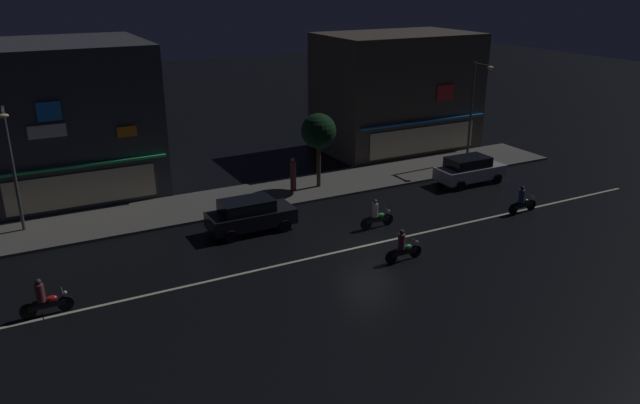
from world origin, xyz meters
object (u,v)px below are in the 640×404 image
(pedestrian_on_sidewalk, at_px, (293,175))
(traffic_cone, at_px, (284,208))
(parked_car_near_kerb, at_px, (250,215))
(motorcycle_opposite_lane, at_px, (522,201))
(streetlamp_west, at_px, (11,159))
(parked_car_trailing, at_px, (469,170))
(streetlamp_mid, at_px, (474,104))
(motorcycle_trailing_far, at_px, (403,248))
(motorcycle_lead, at_px, (376,216))
(motorcycle_following, at_px, (44,300))

(pedestrian_on_sidewalk, height_order, traffic_cone, pedestrian_on_sidewalk)
(parked_car_near_kerb, height_order, motorcycle_opposite_lane, parked_car_near_kerb)
(streetlamp_west, xyz_separation_m, parked_car_trailing, (24.60, -4.04, -2.97))
(motorcycle_opposite_lane, bearing_deg, streetlamp_mid, -110.77)
(pedestrian_on_sidewalk, xyz_separation_m, parked_car_near_kerb, (-4.38, -4.24, -0.19))
(motorcycle_opposite_lane, xyz_separation_m, motorcycle_trailing_far, (-9.06, -1.91, 0.00))
(pedestrian_on_sidewalk, relative_size, traffic_cone, 3.56)
(streetlamp_west, bearing_deg, pedestrian_on_sidewalk, -2.28)
(streetlamp_west, distance_m, motorcycle_opposite_lane, 25.73)
(motorcycle_lead, bearing_deg, parked_car_near_kerb, 149.62)
(streetlamp_west, distance_m, pedestrian_on_sidewalk, 14.66)
(motorcycle_following, bearing_deg, motorcycle_trailing_far, -12.00)
(parked_car_trailing, xyz_separation_m, traffic_cone, (-12.06, 0.73, -0.59))
(parked_car_near_kerb, xyz_separation_m, motorcycle_opposite_lane, (13.80, -4.42, -0.24))
(parked_car_trailing, bearing_deg, motorcycle_opposite_lane, -98.72)
(pedestrian_on_sidewalk, relative_size, parked_car_trailing, 0.46)
(streetlamp_west, xyz_separation_m, motorcycle_trailing_far, (14.74, -11.15, -3.21))
(motorcycle_following, xyz_separation_m, motorcycle_opposite_lane, (23.57, -0.46, 0.00))
(motorcycle_opposite_lane, bearing_deg, pedestrian_on_sidewalk, -40.35)
(motorcycle_lead, bearing_deg, streetlamp_mid, 22.48)
(motorcycle_opposite_lane, xyz_separation_m, traffic_cone, (-11.26, 5.93, -0.36))
(pedestrian_on_sidewalk, distance_m, motorcycle_trailing_far, 10.59)
(streetlamp_mid, relative_size, parked_car_near_kerb, 1.54)
(pedestrian_on_sidewalk, distance_m, motorcycle_following, 16.36)
(streetlamp_mid, relative_size, pedestrian_on_sidewalk, 3.37)
(streetlamp_mid, bearing_deg, motorcycle_lead, -150.79)
(pedestrian_on_sidewalk, height_order, motorcycle_opposite_lane, pedestrian_on_sidewalk)
(motorcycle_lead, distance_m, motorcycle_trailing_far, 3.94)
(streetlamp_west, relative_size, motorcycle_opposite_lane, 3.25)
(motorcycle_lead, bearing_deg, pedestrian_on_sidewalk, 94.96)
(streetlamp_west, distance_m, motorcycle_trailing_far, 18.76)
(pedestrian_on_sidewalk, xyz_separation_m, motorcycle_trailing_far, (0.36, -10.57, -0.43))
(streetlamp_west, height_order, motorcycle_trailing_far, streetlamp_west)
(parked_car_near_kerb, height_order, parked_car_trailing, same)
(parked_car_trailing, xyz_separation_m, motorcycle_opposite_lane, (-0.80, -5.20, -0.24))
(parked_car_trailing, height_order, motorcycle_trailing_far, parked_car_trailing)
(streetlamp_mid, height_order, parked_car_near_kerb, streetlamp_mid)
(motorcycle_lead, relative_size, motorcycle_trailing_far, 1.00)
(motorcycle_opposite_lane, bearing_deg, motorcycle_following, 1.14)
(traffic_cone, bearing_deg, pedestrian_on_sidewalk, 56.06)
(parked_car_trailing, relative_size, traffic_cone, 7.82)
(streetlamp_west, distance_m, motorcycle_following, 9.35)
(motorcycle_lead, bearing_deg, traffic_cone, 121.95)
(parked_car_trailing, bearing_deg, parked_car_near_kerb, -176.93)
(motorcycle_opposite_lane, bearing_deg, motorcycle_trailing_far, 14.16)
(parked_car_trailing, distance_m, motorcycle_opposite_lane, 5.27)
(streetlamp_mid, bearing_deg, motorcycle_following, -163.77)
(parked_car_near_kerb, bearing_deg, motorcycle_lead, -23.65)
(streetlamp_mid, relative_size, motorcycle_following, 3.48)
(motorcycle_opposite_lane, height_order, traffic_cone, motorcycle_opposite_lane)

